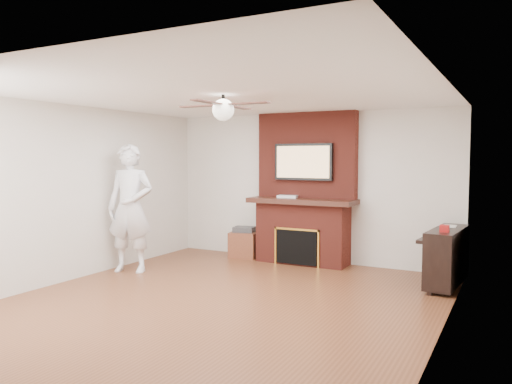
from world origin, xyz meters
The scene contains 12 objects.
room_shell centered at (0.00, 0.00, 1.25)m, with size 5.36×5.86×2.86m.
fireplace centered at (0.00, 2.55, 1.00)m, with size 1.78×0.64×2.50m.
tv centered at (0.00, 2.50, 1.68)m, with size 1.00×0.08×0.60m.
ceiling_fan centered at (0.00, 0.00, 2.33)m, with size 1.21×1.21×0.31m.
person centered at (-2.10, 0.69, 0.98)m, with size 0.72×0.48×1.96m, color silver.
side_table centered at (-1.10, 2.48, 0.25)m, with size 0.55×0.55×0.53m.
piano centered at (2.31, 2.00, 0.43)m, with size 0.55×1.24×0.88m.
cable_box centered at (-0.26, 2.45, 1.10)m, with size 0.32×0.19×0.05m, color silver.
candle_orange centered at (-0.18, 2.29, 0.07)m, with size 0.07×0.07×0.13m, color #BD6216.
candle_green centered at (-0.01, 2.29, 0.04)m, with size 0.07×0.07×0.09m, color #376C2B.
candle_cream centered at (0.17, 2.38, 0.06)m, with size 0.08×0.08×0.12m, color beige.
candle_blue centered at (0.13, 2.30, 0.04)m, with size 0.06×0.06×0.08m, color #2C5585.
Camera 1 is at (3.14, -5.11, 1.76)m, focal length 35.00 mm.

